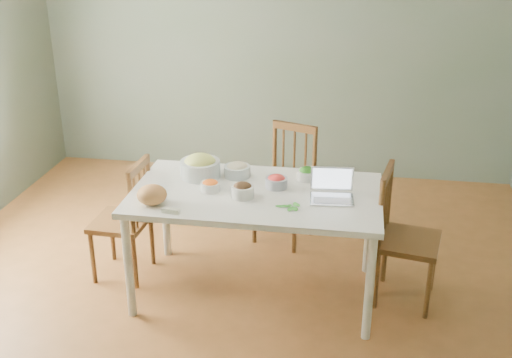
% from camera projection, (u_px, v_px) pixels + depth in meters
% --- Properties ---
extents(floor, '(5.00, 5.00, 0.00)m').
position_uv_depth(floor, '(233.00, 293.00, 4.76)').
color(floor, brown).
rests_on(floor, ground).
extents(wall_back, '(5.00, 0.00, 2.70)m').
position_uv_depth(wall_back, '(278.00, 49.00, 6.50)').
color(wall_back, '#5F685E').
rests_on(wall_back, ground).
extents(dining_table, '(1.77, 1.00, 0.83)m').
position_uv_depth(dining_table, '(256.00, 243.00, 4.62)').
color(dining_table, white).
rests_on(dining_table, floor).
extents(chair_far, '(0.56, 0.55, 1.01)m').
position_uv_depth(chair_far, '(284.00, 186.00, 5.36)').
color(chair_far, '#331D0C').
rests_on(chair_far, floor).
extents(chair_left, '(0.42, 0.44, 0.96)m').
position_uv_depth(chair_left, '(120.00, 219.00, 4.84)').
color(chair_left, '#331D0C').
rests_on(chair_left, floor).
extents(chair_right, '(0.50, 0.52, 1.01)m').
position_uv_depth(chair_right, '(409.00, 238.00, 4.50)').
color(chair_right, '#331D0C').
rests_on(chair_right, floor).
extents(bread_boule, '(0.25, 0.25, 0.13)m').
position_uv_depth(bread_boule, '(152.00, 195.00, 4.25)').
color(bread_boule, tan).
rests_on(bread_boule, dining_table).
extents(butter_stick, '(0.13, 0.05, 0.03)m').
position_uv_depth(butter_stick, '(171.00, 211.00, 4.14)').
color(butter_stick, beige).
rests_on(butter_stick, dining_table).
extents(bowl_squash, '(0.37, 0.37, 0.17)m').
position_uv_depth(bowl_squash, '(200.00, 166.00, 4.68)').
color(bowl_squash, '#DCD567').
rests_on(bowl_squash, dining_table).
extents(bowl_carrot, '(0.15, 0.15, 0.08)m').
position_uv_depth(bowl_carrot, '(210.00, 185.00, 4.46)').
color(bowl_carrot, '#F24B04').
rests_on(bowl_carrot, dining_table).
extents(bowl_onion, '(0.23, 0.23, 0.11)m').
position_uv_depth(bowl_onion, '(237.00, 170.00, 4.70)').
color(bowl_onion, '#EEEDC7').
rests_on(bowl_onion, dining_table).
extents(bowl_mushroom, '(0.18, 0.18, 0.11)m').
position_uv_depth(bowl_mushroom, '(243.00, 190.00, 4.36)').
color(bowl_mushroom, black).
rests_on(bowl_mushroom, dining_table).
extents(bowl_redpep, '(0.20, 0.20, 0.09)m').
position_uv_depth(bowl_redpep, '(276.00, 181.00, 4.51)').
color(bowl_redpep, red).
rests_on(bowl_redpep, dining_table).
extents(bowl_broccoli, '(0.17, 0.17, 0.10)m').
position_uv_depth(bowl_broccoli, '(307.00, 173.00, 4.65)').
color(bowl_broccoli, '#12500B').
rests_on(bowl_broccoli, dining_table).
extents(flatbread, '(0.25, 0.25, 0.02)m').
position_uv_depth(flatbread, '(310.00, 173.00, 4.75)').
color(flatbread, tan).
rests_on(flatbread, dining_table).
extents(basil_bunch, '(0.19, 0.19, 0.02)m').
position_uv_depth(basil_bunch, '(288.00, 205.00, 4.23)').
color(basil_bunch, '#2F6829').
rests_on(basil_bunch, dining_table).
extents(laptop, '(0.32, 0.28, 0.21)m').
position_uv_depth(laptop, '(332.00, 187.00, 4.28)').
color(laptop, silver).
rests_on(laptop, dining_table).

